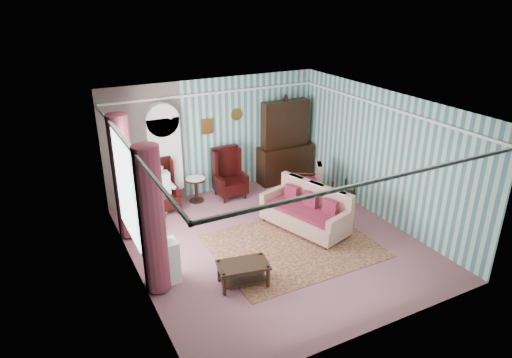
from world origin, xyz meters
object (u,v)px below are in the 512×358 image
sofa (305,208)px  coffee_table (243,274)px  seated_woman (161,188)px  plant_stand (163,263)px  wingback_left (161,187)px  round_side_table (196,190)px  nest_table (343,192)px  bookcase (165,160)px  wingback_right (230,174)px  dresser_hutch (286,139)px  floral_armchair (307,180)px

sofa → coffee_table: (-2.07, -1.21, -0.30)m
seated_woman → plant_stand: (-0.80, -2.75, -0.19)m
wingback_left → round_side_table: bearing=9.5°
round_side_table → nest_table: 3.60m
bookcase → wingback_left: (-0.25, -0.39, -0.50)m
seated_woman → coffee_table: (0.43, -3.46, -0.38)m
round_side_table → coffee_table: 3.64m
wingback_left → wingback_right: bearing=0.0°
wingback_left → dresser_hutch: bearing=4.4°
nest_table → sofa: sofa is taller
dresser_hutch → seated_woman: size_ratio=2.00×
floral_armchair → nest_table: bearing=-101.5°
wingback_left → plant_stand: (-0.80, -2.75, -0.22)m
wingback_right → seated_woman: (-1.75, 0.00, -0.04)m
nest_table → coffee_table: nest_table is taller
bookcase → nest_table: size_ratio=4.15×
nest_table → plant_stand: size_ratio=0.68×
plant_stand → coffee_table: 1.43m
wingback_left → round_side_table: wingback_left is taller
seated_woman → nest_table: bearing=-20.8°
bookcase → coffee_table: bookcase is taller
seated_woman → floral_armchair: (3.41, -0.95, -0.11)m
bookcase → plant_stand: bearing=-108.5°
dresser_hutch → plant_stand: dresser_hutch is taller
plant_stand → sofa: sofa is taller
seated_woman → nest_table: (4.07, -1.55, -0.32)m
bookcase → coffee_table: (0.18, -3.85, -0.91)m
dresser_hutch → wingback_right: size_ratio=1.89×
bookcase → seated_woman: size_ratio=1.90×
plant_stand → coffee_table: bearing=-29.9°
nest_table → sofa: (-1.57, -0.70, 0.24)m
bookcase → seated_woman: 0.70m
plant_stand → sofa: bearing=8.6°
dresser_hutch → wingback_right: 1.86m
sofa → plant_stand: bearing=80.9°
wingback_left → coffee_table: (0.43, -3.46, -0.41)m
plant_stand → seated_woman: bearing=73.8°
wingback_right → round_side_table: (-0.85, 0.15, -0.33)m
seated_woman → wingback_left: bearing=0.0°
round_side_table → floral_armchair: floral_armchair is taller
dresser_hutch → plant_stand: (-4.30, -3.02, -0.78)m
floral_armchair → seated_woman: bearing=105.1°
wingback_right → nest_table: wingback_right is taller
dresser_hutch → coffee_table: dresser_hutch is taller
dresser_hutch → floral_armchair: 1.41m
sofa → coffee_table: 2.42m
wingback_left → nest_table: size_ratio=2.31×
dresser_hutch → round_side_table: (-2.60, -0.12, -0.88)m
round_side_table → sofa: size_ratio=0.31×
wingback_right → round_side_table: size_ratio=2.08×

